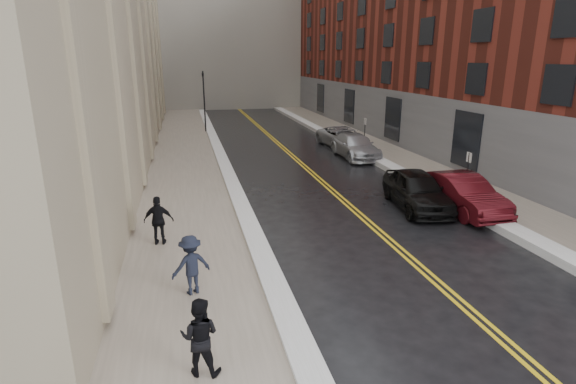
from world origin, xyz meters
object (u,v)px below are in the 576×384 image
car_maroon (462,193)px  car_silver_far (343,137)px  car_black (417,190)px  pedestrian_c (159,220)px  car_silver_near (355,146)px  pedestrian_b (191,265)px  pedestrian_a (200,337)px

car_maroon → car_silver_far: 14.70m
car_black → car_silver_far: bearing=91.0°
car_maroon → car_silver_far: bearing=89.0°
car_maroon → car_silver_far: (0.00, 14.70, -0.07)m
car_black → pedestrian_c: bearing=-162.0°
car_maroon → car_silver_near: car_maroon is taller
car_black → car_silver_far: (1.60, 13.86, -0.10)m
pedestrian_b → pedestrian_c: 3.78m
car_silver_near → pedestrian_b: pedestrian_b is taller
car_black → car_silver_near: bearing=91.1°
car_black → car_maroon: size_ratio=1.00×
pedestrian_b → car_silver_far: bearing=-140.9°
car_maroon → pedestrian_a: (-11.13, -8.06, 0.18)m
car_silver_near → pedestrian_c: bearing=-134.1°
car_silver_far → pedestrian_a: size_ratio=3.13×
car_silver_far → pedestrian_b: (-11.23, -19.45, 0.26)m
pedestrian_a → pedestrian_c: 7.04m
car_silver_near → pedestrian_c: 17.00m
car_maroon → pedestrian_b: (-11.23, -4.75, 0.18)m
car_black → car_maroon: car_black is taller
pedestrian_b → car_silver_near: bearing=-145.0°
pedestrian_c → car_black: bearing=-162.5°
pedestrian_a → car_silver_near: bearing=-102.1°
car_maroon → pedestrian_c: 12.26m
car_maroon → pedestrian_c: pedestrian_c is taller
car_silver_near → car_silver_far: car_silver_near is taller
car_maroon → pedestrian_b: pedestrian_b is taller
car_black → car_silver_near: size_ratio=0.93×
car_black → pedestrian_a: size_ratio=2.90×
car_black → car_maroon: (1.60, -0.84, -0.02)m
pedestrian_a → pedestrian_b: (-0.10, 3.31, -0.00)m
car_silver_near → car_silver_far: size_ratio=1.00×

